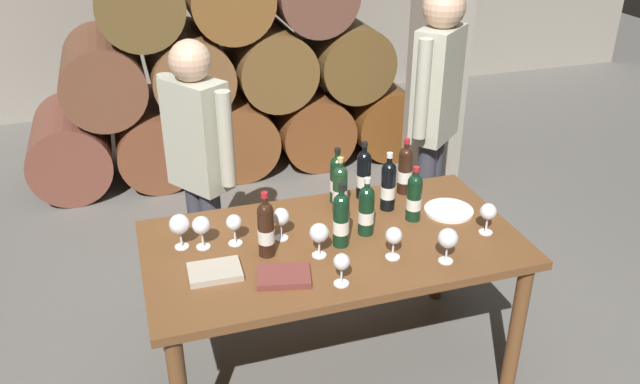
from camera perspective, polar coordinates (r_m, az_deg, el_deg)
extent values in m
plane|color=#66635E|center=(3.45, 1.03, -15.02)|extent=(14.00, 14.00, 0.00)
cylinder|color=brown|center=(5.42, -20.83, 3.69)|extent=(0.60, 0.90, 0.60)
cylinder|color=brown|center=(5.40, -14.20, 4.64)|extent=(0.60, 0.90, 0.60)
cylinder|color=brown|center=(5.46, -7.61, 5.51)|extent=(0.60, 0.90, 0.60)
cylinder|color=brown|center=(5.59, -1.23, 6.29)|extent=(0.60, 0.90, 0.60)
cylinder|color=brown|center=(5.79, 4.81, 6.96)|extent=(0.60, 0.90, 0.60)
cylinder|color=brown|center=(5.22, -18.37, 9.66)|extent=(0.60, 0.90, 0.60)
cylinder|color=brown|center=(5.24, -11.43, 10.59)|extent=(0.60, 0.90, 0.60)
cylinder|color=brown|center=(5.34, -4.60, 11.36)|extent=(0.60, 0.90, 0.60)
cylinder|color=brown|center=(5.51, 1.93, 11.94)|extent=(0.60, 0.90, 0.60)
cube|color=gray|center=(4.64, 10.50, 14.31)|extent=(0.32, 0.32, 2.60)
cube|color=brown|center=(3.00, 1.15, -4.58)|extent=(1.70, 0.90, 0.04)
cylinder|color=brown|center=(3.24, 16.69, -11.42)|extent=(0.07, 0.07, 0.72)
cylinder|color=brown|center=(3.42, -13.53, -8.57)|extent=(0.07, 0.07, 0.72)
cylinder|color=brown|center=(3.77, 10.38, -4.49)|extent=(0.07, 0.07, 0.72)
cylinder|color=black|center=(2.90, 1.84, -2.80)|extent=(0.07, 0.07, 0.21)
sphere|color=black|center=(2.85, 1.87, -0.84)|extent=(0.07, 0.07, 0.07)
cylinder|color=black|center=(2.84, 1.88, -0.35)|extent=(0.03, 0.03, 0.07)
cylinder|color=black|center=(2.81, 1.89, 0.47)|extent=(0.03, 0.03, 0.02)
cylinder|color=silver|center=(2.91, 1.83, -2.98)|extent=(0.07, 0.07, 0.06)
cylinder|color=black|center=(2.84, -4.70, -3.60)|extent=(0.07, 0.07, 0.22)
sphere|color=black|center=(2.79, -4.79, -1.60)|extent=(0.07, 0.07, 0.07)
cylinder|color=black|center=(2.77, -4.81, -1.10)|extent=(0.03, 0.03, 0.07)
cylinder|color=#B21E23|center=(2.75, -4.85, -0.26)|extent=(0.03, 0.03, 0.02)
cylinder|color=silver|center=(2.85, -4.69, -3.79)|extent=(0.07, 0.07, 0.06)
cylinder|color=black|center=(3.14, 8.16, -0.80)|extent=(0.07, 0.07, 0.19)
sphere|color=black|center=(3.09, 8.29, 0.88)|extent=(0.07, 0.07, 0.07)
cylinder|color=black|center=(3.08, 8.32, 1.28)|extent=(0.03, 0.03, 0.06)
cylinder|color=#B21E23|center=(3.06, 8.37, 1.98)|extent=(0.03, 0.03, 0.02)
cylinder|color=silver|center=(3.14, 8.15, -0.96)|extent=(0.07, 0.07, 0.06)
cylinder|color=black|center=(3.38, 7.38, 1.56)|extent=(0.07, 0.07, 0.21)
sphere|color=black|center=(3.33, 7.50, 3.27)|extent=(0.07, 0.07, 0.07)
cylinder|color=black|center=(3.32, 7.52, 3.69)|extent=(0.03, 0.03, 0.07)
cylinder|color=#B21E23|center=(3.30, 7.57, 4.40)|extent=(0.03, 0.03, 0.02)
cylinder|color=silver|center=(3.38, 7.37, 1.40)|extent=(0.07, 0.07, 0.06)
cylinder|color=black|center=(3.21, 5.93, 0.21)|extent=(0.07, 0.07, 0.21)
sphere|color=black|center=(3.16, 6.03, 2.00)|extent=(0.07, 0.07, 0.07)
cylinder|color=black|center=(3.15, 6.05, 2.45)|extent=(0.03, 0.03, 0.07)
cylinder|color=silver|center=(3.13, 6.09, 3.19)|extent=(0.03, 0.03, 0.02)
cylinder|color=silver|center=(3.22, 5.92, 0.05)|extent=(0.07, 0.07, 0.06)
cylinder|color=#19381E|center=(3.17, 1.74, -0.10)|extent=(0.07, 0.07, 0.20)
sphere|color=#19381E|center=(3.12, 1.77, 1.65)|extent=(0.07, 0.07, 0.07)
cylinder|color=#19381E|center=(3.11, 1.78, 2.08)|extent=(0.03, 0.03, 0.06)
cylinder|color=tan|center=(3.09, 1.79, 2.81)|extent=(0.03, 0.03, 0.02)
cylinder|color=silver|center=(3.18, 1.74, -0.26)|extent=(0.07, 0.07, 0.06)
cylinder|color=black|center=(3.31, 3.81, 1.20)|extent=(0.07, 0.07, 0.21)
sphere|color=black|center=(3.26, 3.87, 2.98)|extent=(0.07, 0.07, 0.07)
cylinder|color=black|center=(3.25, 3.89, 3.43)|extent=(0.03, 0.03, 0.07)
cylinder|color=black|center=(3.23, 3.91, 4.17)|extent=(0.03, 0.03, 0.02)
cylinder|color=silver|center=(3.32, 3.80, 1.04)|extent=(0.07, 0.07, 0.06)
cylinder|color=black|center=(3.27, 1.49, 0.78)|extent=(0.07, 0.07, 0.20)
sphere|color=black|center=(3.22, 1.52, 2.49)|extent=(0.07, 0.07, 0.07)
cylinder|color=black|center=(3.21, 1.52, 2.91)|extent=(0.03, 0.03, 0.06)
cylinder|color=black|center=(3.19, 1.53, 3.62)|extent=(0.03, 0.03, 0.02)
cylinder|color=silver|center=(3.27, 1.49, 0.62)|extent=(0.07, 0.07, 0.06)
cylinder|color=black|center=(3.00, 4.03, -1.95)|extent=(0.07, 0.07, 0.20)
sphere|color=black|center=(2.95, 4.09, -0.17)|extent=(0.07, 0.07, 0.07)
cylinder|color=black|center=(2.94, 4.11, 0.26)|extent=(0.03, 0.03, 0.06)
cylinder|color=silver|center=(2.92, 4.14, 1.00)|extent=(0.03, 0.03, 0.02)
cylinder|color=silver|center=(3.01, 4.02, -2.12)|extent=(0.07, 0.07, 0.06)
cylinder|color=white|center=(2.90, 10.86, -5.89)|extent=(0.06, 0.06, 0.00)
cylinder|color=white|center=(2.87, 10.93, -5.23)|extent=(0.01, 0.01, 0.07)
sphere|color=white|center=(2.84, 11.06, -3.96)|extent=(0.09, 0.09, 0.09)
cylinder|color=white|center=(2.99, -7.36, -4.42)|extent=(0.06, 0.06, 0.00)
cylinder|color=white|center=(2.97, -7.41, -3.76)|extent=(0.01, 0.01, 0.07)
sphere|color=white|center=(2.93, -7.49, -2.63)|extent=(0.07, 0.07, 0.07)
cylinder|color=white|center=(2.89, 6.32, -5.62)|extent=(0.06, 0.06, 0.00)
cylinder|color=white|center=(2.87, 6.36, -4.95)|extent=(0.01, 0.01, 0.07)
sphere|color=white|center=(2.83, 6.43, -3.78)|extent=(0.07, 0.07, 0.07)
cylinder|color=white|center=(3.01, -3.37, -4.00)|extent=(0.06, 0.06, 0.00)
cylinder|color=white|center=(2.99, -3.40, -3.34)|extent=(0.01, 0.01, 0.07)
sphere|color=white|center=(2.95, -3.43, -2.15)|extent=(0.08, 0.08, 0.08)
cylinder|color=white|center=(2.71, 1.86, -7.94)|extent=(0.06, 0.06, 0.00)
cylinder|color=white|center=(2.69, 1.87, -7.25)|extent=(0.01, 0.01, 0.07)
sphere|color=white|center=(2.65, 1.90, -6.07)|extent=(0.07, 0.07, 0.07)
cylinder|color=white|center=(2.99, -10.10, -4.70)|extent=(0.06, 0.06, 0.00)
cylinder|color=white|center=(2.96, -10.16, -4.05)|extent=(0.01, 0.01, 0.07)
sphere|color=white|center=(2.93, -10.28, -2.85)|extent=(0.08, 0.08, 0.08)
cylinder|color=white|center=(3.00, -11.91, -4.66)|extent=(0.06, 0.06, 0.00)
cylinder|color=white|center=(2.98, -11.98, -4.02)|extent=(0.01, 0.01, 0.07)
sphere|color=white|center=(2.94, -12.13, -2.75)|extent=(0.09, 0.09, 0.09)
cylinder|color=white|center=(2.88, -0.07, -5.50)|extent=(0.06, 0.06, 0.00)
cylinder|color=white|center=(2.86, -0.07, -4.83)|extent=(0.01, 0.01, 0.07)
sphere|color=white|center=(2.82, -0.08, -3.56)|extent=(0.09, 0.09, 0.09)
cylinder|color=white|center=(3.14, 14.19, -3.40)|extent=(0.06, 0.06, 0.00)
cylinder|color=white|center=(3.12, 14.27, -2.77)|extent=(0.01, 0.01, 0.07)
sphere|color=white|center=(3.09, 14.42, -1.65)|extent=(0.08, 0.08, 0.08)
cube|color=brown|center=(2.73, -3.16, -7.32)|extent=(0.25, 0.20, 0.03)
cube|color=#B2A893|center=(2.79, -9.13, -6.85)|extent=(0.22, 0.17, 0.03)
cylinder|color=white|center=(3.28, 11.12, -1.59)|extent=(0.24, 0.24, 0.01)
cylinder|color=#383842|center=(4.09, 9.59, -0.58)|extent=(0.11, 0.11, 0.85)
cylinder|color=#383842|center=(4.00, 8.98, -1.22)|extent=(0.11, 0.11, 0.85)
cube|color=#B2B29E|center=(3.75, 10.15, 9.17)|extent=(0.36, 0.35, 0.64)
cylinder|color=#B2B29E|center=(3.93, 11.37, 10.40)|extent=(0.08, 0.08, 0.54)
cylinder|color=#B2B29E|center=(3.56, 8.90, 8.78)|extent=(0.08, 0.08, 0.54)
sphere|color=tan|center=(3.64, 10.72, 15.50)|extent=(0.23, 0.23, 0.23)
cylinder|color=#383842|center=(3.73, -10.33, -4.42)|extent=(0.11, 0.11, 0.77)
cylinder|color=#383842|center=(3.66, -9.16, -5.00)|extent=(0.11, 0.11, 0.77)
cube|color=#B2B29E|center=(3.39, -10.65, 4.93)|extent=(0.33, 0.37, 0.58)
cylinder|color=#B2B29E|center=(3.53, -12.99, 6.14)|extent=(0.08, 0.08, 0.49)
cylinder|color=#B2B29E|center=(3.23, -8.19, 4.55)|extent=(0.08, 0.08, 0.49)
sphere|color=tan|center=(3.26, -11.24, 11.12)|extent=(0.21, 0.21, 0.21)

